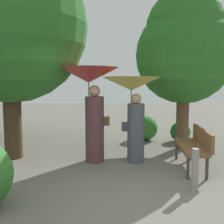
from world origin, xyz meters
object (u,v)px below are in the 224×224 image
Objects in this scene: tree_near_left at (8,13)px; tree_near_right at (184,47)px; park_bench at (194,144)px; path_marker_post at (195,170)px; person_right at (133,98)px; person_left at (91,92)px.

tree_near_left is 4.36m from tree_near_right.
park_bench is 1.24m from path_marker_post.
person_right is at bearing 112.51° from path_marker_post.
tree_near_right reaches higher than person_left.
path_marker_post is at bearing -35.29° from tree_near_left.
park_bench is at bearing -116.55° from person_left.
tree_near_left reaches higher than person_right.
park_bench is 2.77m from tree_near_right.
park_bench reaches higher than path_marker_post.
person_left is at bearing -160.21° from tree_near_right.
path_marker_post is (0.71, -1.72, -1.09)m from person_right.
path_marker_post is (-0.86, -2.79, -2.35)m from tree_near_right.
person_right is (0.91, -0.18, -0.12)m from person_left.
person_left is 1.11× the size of person_right.
person_left is 1.35× the size of park_bench.
person_left is 0.94m from person_right.
park_bench is 0.29× the size of tree_near_left.
tree_near_left is at bearing 144.71° from path_marker_post.
person_right is at bearing -145.59° from tree_near_right.
person_left is at bearing 72.19° from person_right.
tree_near_left is (-1.82, 0.53, 1.78)m from person_left.
person_left is 2.48m from park_bench.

